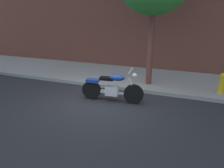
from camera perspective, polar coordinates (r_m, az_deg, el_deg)
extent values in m
plane|color=#28282D|center=(7.28, -3.43, -5.07)|extent=(60.00, 60.00, 0.00)
cube|color=#949494|center=(9.97, 3.68, 2.06)|extent=(24.25, 3.34, 0.14)
cylinder|color=black|center=(7.13, 5.89, -2.75)|extent=(0.68, 0.19, 0.67)
cylinder|color=black|center=(7.51, -5.59, -1.61)|extent=(0.68, 0.19, 0.67)
cube|color=silver|center=(7.26, 0.00, -1.81)|extent=(0.46, 0.32, 0.32)
cube|color=silver|center=(7.29, 0.00, -2.32)|extent=(1.37, 0.20, 0.06)
ellipsoid|color=navy|center=(7.06, 1.41, 1.74)|extent=(0.54, 0.30, 0.22)
cube|color=black|center=(7.17, -1.39, 1.51)|extent=(0.50, 0.28, 0.10)
cube|color=navy|center=(7.37, -5.32, 0.94)|extent=(0.46, 0.28, 0.10)
cylinder|color=silver|center=(7.04, 5.49, -0.58)|extent=(0.27, 0.07, 0.58)
cylinder|color=silver|center=(6.89, 5.13, 3.66)|extent=(0.10, 0.70, 0.04)
sphere|color=silver|center=(6.91, 6.24, 2.30)|extent=(0.17, 0.17, 0.17)
cylinder|color=silver|center=(7.51, -1.52, -1.92)|extent=(0.80, 0.16, 0.09)
cylinder|color=brown|center=(8.51, 10.47, 10.41)|extent=(0.24, 0.24, 3.48)
cylinder|color=gold|center=(8.60, 27.56, -0.77)|extent=(0.20, 0.20, 0.75)
sphere|color=gold|center=(8.48, 28.00, 2.00)|extent=(0.19, 0.19, 0.19)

